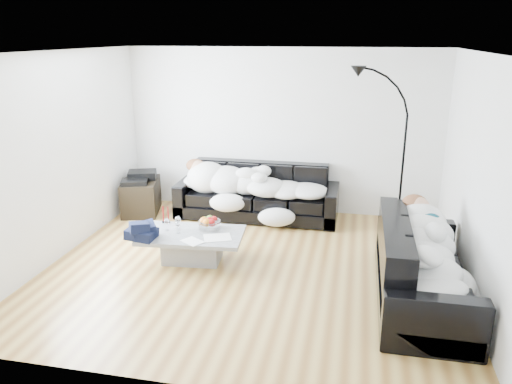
% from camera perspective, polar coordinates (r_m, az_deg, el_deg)
% --- Properties ---
extents(ground, '(5.00, 5.00, 0.00)m').
position_cam_1_polar(ground, '(6.30, -0.57, -8.64)').
color(ground, '#97642D').
rests_on(ground, ground).
extents(wall_back, '(5.00, 0.02, 2.60)m').
position_cam_1_polar(wall_back, '(8.00, 2.89, 6.90)').
color(wall_back, silver).
rests_on(wall_back, ground).
extents(wall_left, '(0.02, 4.50, 2.60)m').
position_cam_1_polar(wall_left, '(6.81, -21.65, 3.77)').
color(wall_left, silver).
rests_on(wall_left, ground).
extents(wall_right, '(0.02, 4.50, 2.60)m').
position_cam_1_polar(wall_right, '(5.85, 24.05, 1.34)').
color(wall_right, silver).
rests_on(wall_right, ground).
extents(ceiling, '(5.00, 5.00, 0.00)m').
position_cam_1_polar(ceiling, '(5.65, -0.65, 15.72)').
color(ceiling, white).
rests_on(ceiling, ground).
extents(sofa_back, '(2.52, 0.87, 0.82)m').
position_cam_1_polar(sofa_back, '(7.84, 0.12, 0.01)').
color(sofa_back, black).
rests_on(sofa_back, ground).
extents(sofa_right, '(0.93, 2.16, 0.87)m').
position_cam_1_polar(sofa_right, '(5.70, 18.64, -7.74)').
color(sofa_right, black).
rests_on(sofa_right, ground).
extents(sleeper_back, '(2.13, 0.74, 0.43)m').
position_cam_1_polar(sleeper_back, '(7.73, 0.05, 1.46)').
color(sleeper_back, silver).
rests_on(sleeper_back, sofa_back).
extents(sleeper_right, '(0.78, 1.85, 0.45)m').
position_cam_1_polar(sleeper_right, '(5.61, 18.85, -5.81)').
color(sleeper_right, silver).
rests_on(sleeper_right, sofa_right).
extents(teal_cushion, '(0.42, 0.38, 0.20)m').
position_cam_1_polar(teal_cushion, '(6.20, 17.71, -2.73)').
color(teal_cushion, '#0B4150').
rests_on(teal_cushion, sofa_right).
extents(coffee_table, '(1.35, 0.86, 0.38)m').
position_cam_1_polar(coffee_table, '(6.46, -7.30, -6.25)').
color(coffee_table, '#939699').
rests_on(coffee_table, ground).
extents(fruit_bowl, '(0.30, 0.30, 0.18)m').
position_cam_1_polar(fruit_bowl, '(6.47, -5.34, -3.47)').
color(fruit_bowl, white).
rests_on(fruit_bowl, coffee_table).
extents(wine_glass_a, '(0.09, 0.09, 0.18)m').
position_cam_1_polar(wine_glass_a, '(6.50, -8.90, -3.52)').
color(wine_glass_a, white).
rests_on(wine_glass_a, coffee_table).
extents(wine_glass_b, '(0.09, 0.09, 0.16)m').
position_cam_1_polar(wine_glass_b, '(6.49, -10.16, -3.68)').
color(wine_glass_b, white).
rests_on(wine_glass_b, coffee_table).
extents(wine_glass_c, '(0.07, 0.07, 0.15)m').
position_cam_1_polar(wine_glass_c, '(6.39, -8.91, -4.02)').
color(wine_glass_c, white).
rests_on(wine_glass_c, coffee_table).
extents(candle_left, '(0.04, 0.04, 0.23)m').
position_cam_1_polar(candle_left, '(6.75, -10.55, -2.56)').
color(candle_left, maroon).
rests_on(candle_left, coffee_table).
extents(candle_right, '(0.04, 0.04, 0.22)m').
position_cam_1_polar(candle_right, '(6.74, -10.00, -2.60)').
color(candle_right, maroon).
rests_on(candle_right, coffee_table).
extents(newspaper_a, '(0.40, 0.36, 0.01)m').
position_cam_1_polar(newspaper_a, '(6.21, -4.44, -5.18)').
color(newspaper_a, silver).
rests_on(newspaper_a, coffee_table).
extents(newspaper_b, '(0.32, 0.30, 0.01)m').
position_cam_1_polar(newspaper_b, '(6.13, -7.29, -5.59)').
color(newspaper_b, silver).
rests_on(newspaper_b, coffee_table).
extents(navy_jacket, '(0.45, 0.42, 0.19)m').
position_cam_1_polar(navy_jacket, '(6.26, -12.92, -3.78)').
color(navy_jacket, black).
rests_on(navy_jacket, coffee_table).
extents(shoes, '(0.57, 0.49, 0.11)m').
position_cam_1_polar(shoes, '(5.64, 16.51, -12.16)').
color(shoes, '#472311').
rests_on(shoes, ground).
extents(av_cabinet, '(0.72, 0.89, 0.54)m').
position_cam_1_polar(av_cabinet, '(8.30, -13.00, -0.49)').
color(av_cabinet, black).
rests_on(av_cabinet, ground).
extents(stereo, '(0.53, 0.47, 0.13)m').
position_cam_1_polar(stereo, '(8.21, -13.16, 1.73)').
color(stereo, black).
rests_on(stereo, av_cabinet).
extents(floor_lamp, '(0.77, 0.33, 2.08)m').
position_cam_1_polar(floor_lamp, '(7.54, 16.47, 3.50)').
color(floor_lamp, black).
rests_on(floor_lamp, ground).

